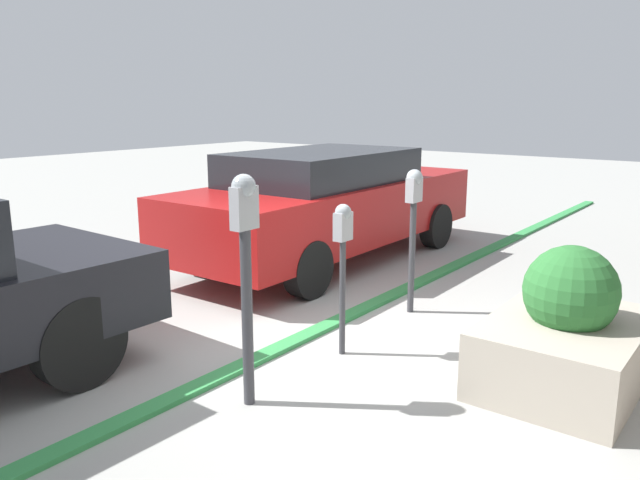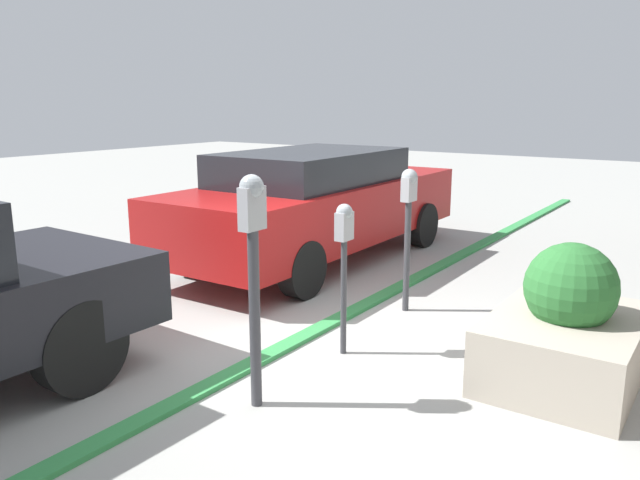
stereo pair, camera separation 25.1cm
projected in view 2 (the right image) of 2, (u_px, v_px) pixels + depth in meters
ground_plane at (310, 341)px, 5.50m from camera, size 40.00×40.00×0.00m
curb_strip at (303, 337)px, 5.54m from camera, size 19.00×0.16×0.04m
parking_meter_nearest at (253, 254)px, 4.12m from camera, size 0.19×0.16×1.61m
parking_meter_second at (344, 244)px, 5.04m from camera, size 0.16×0.13×1.27m
parking_meter_middle at (408, 210)px, 6.09m from camera, size 0.18×0.16×1.43m
planter_box at (567, 330)px, 4.68m from camera, size 1.47×1.03×1.06m
parked_car_middle at (318, 202)px, 8.15m from camera, size 4.81×1.81×1.46m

